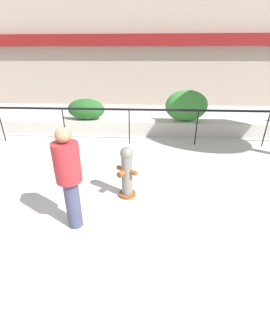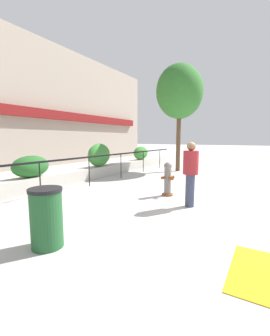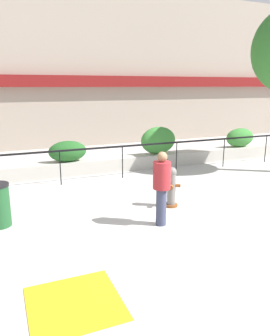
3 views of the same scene
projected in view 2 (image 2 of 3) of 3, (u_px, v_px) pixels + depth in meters
ground_plane at (225, 206)px, 6.12m from camera, size 120.00×120.00×0.00m
planter_wall_low at (69, 177)px, 9.14m from camera, size 18.00×0.70×0.50m
fence_railing_segment at (89, 160)px, 8.48m from camera, size 15.00×0.05×1.15m
hedge_bush_1 at (31, 166)px, 7.63m from camera, size 1.35×0.70×0.74m
hedge_bush_2 at (99, 155)px, 10.68m from camera, size 1.48×0.56×1.08m
hedge_bush_3 at (141, 153)px, 14.13m from camera, size 1.39×0.66×0.82m
fire_hydrant at (168, 179)px, 7.14m from camera, size 0.49×0.49×1.08m
street_tree at (180, 92)px, 12.15m from camera, size 2.76×2.48×5.79m
pedestrian at (191, 170)px, 5.92m from camera, size 0.55×0.55×1.73m
trash_bin at (46, 218)px, 3.73m from camera, size 0.55×0.55×1.01m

